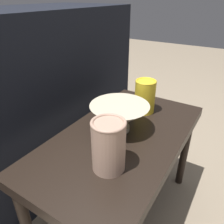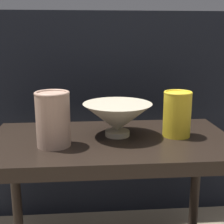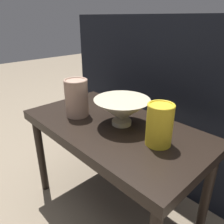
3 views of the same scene
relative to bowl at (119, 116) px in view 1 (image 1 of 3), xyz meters
The scene contains 6 objects.
ground_plane 0.51m from the bowl, 129.90° to the right, with size 8.00×8.00×0.00m, color #7F705B.
table 0.12m from the bowl, 129.90° to the right, with size 0.76×0.41×0.45m.
couch_backdrop 0.55m from the bowl, 92.31° to the left, with size 1.28×0.50×0.85m.
bowl is the anchor object (origin of this frame).
vase_textured_left 0.21m from the bowl, 158.18° to the right, with size 0.10×0.10×0.16m.
vase_colorful_right 0.19m from the bowl, ahead, with size 0.09×0.09×0.14m.
Camera 1 is at (-0.58, -0.32, 0.91)m, focal length 35.00 mm.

